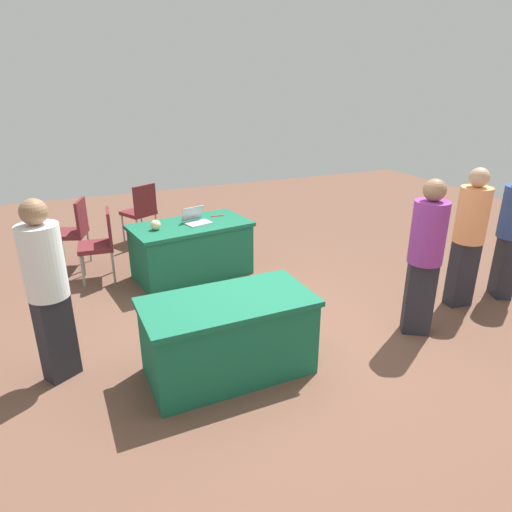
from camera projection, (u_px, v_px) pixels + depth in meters
ground_plane at (274, 342)px, 4.64m from camera, size 14.40×14.40×0.00m
table_foreground at (192, 250)px, 6.10m from camera, size 1.64×1.05×0.74m
table_mid_left at (228, 336)px, 4.06m from camera, size 1.53×0.82×0.74m
chair_near_front at (74, 229)px, 6.32m from camera, size 0.56×0.56×0.97m
chair_tucked_right at (101, 241)px, 5.93m from camera, size 0.48×0.48×0.95m
chair_aisle at (141, 209)px, 7.28m from camera, size 0.60×0.60×0.97m
person_attendee_standing at (47, 284)px, 3.79m from camera, size 0.47×0.47×1.65m
person_attendee_browsing at (426, 251)px, 4.51m from camera, size 0.47×0.47×1.65m
person_organiser at (469, 232)px, 5.10m from camera, size 0.38×0.38×1.64m
laptop_silver at (197, 220)px, 5.99m from camera, size 0.38×0.36×0.21m
yarn_ball at (156, 225)px, 5.70m from camera, size 0.13×0.13×0.13m
scissors_red at (217, 216)px, 6.30m from camera, size 0.18×0.05×0.01m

